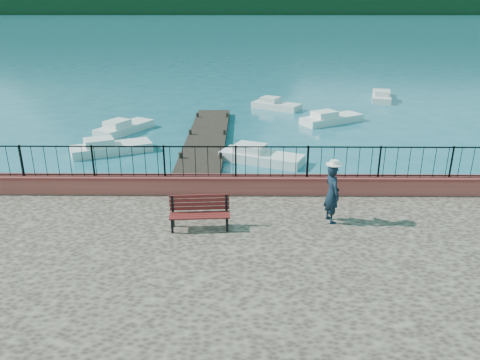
{
  "coord_description": "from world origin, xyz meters",
  "views": [
    {
      "loc": [
        -0.04,
        -9.89,
        6.83
      ],
      "look_at": [
        -0.15,
        2.0,
        2.3
      ],
      "focal_mm": 35.0,
      "sensor_mm": 36.0,
      "label": 1
    }
  ],
  "objects_px": {
    "boat_3": "(124,125)",
    "park_bench": "(200,219)",
    "person": "(332,194)",
    "boat_1": "(262,154)",
    "boat_2": "(332,116)",
    "boat_5": "(382,94)",
    "boat_0": "(111,145)",
    "boat_4": "(277,103)"
  },
  "relations": [
    {
      "from": "boat_0",
      "to": "boat_5",
      "type": "distance_m",
      "value": 21.48
    },
    {
      "from": "boat_0",
      "to": "boat_3",
      "type": "xyz_separation_m",
      "value": [
        -0.31,
        3.89,
        0.0
      ]
    },
    {
      "from": "boat_2",
      "to": "boat_5",
      "type": "distance_m",
      "value": 8.91
    },
    {
      "from": "boat_0",
      "to": "boat_3",
      "type": "height_order",
      "value": "same"
    },
    {
      "from": "boat_0",
      "to": "boat_2",
      "type": "height_order",
      "value": "same"
    },
    {
      "from": "person",
      "to": "boat_2",
      "type": "bearing_deg",
      "value": -26.98
    },
    {
      "from": "person",
      "to": "boat_1",
      "type": "bearing_deg",
      "value": -6.33
    },
    {
      "from": "person",
      "to": "boat_3",
      "type": "bearing_deg",
      "value": 16.56
    },
    {
      "from": "park_bench",
      "to": "boat_4",
      "type": "xyz_separation_m",
      "value": [
        3.36,
        20.42,
        -1.07
      ]
    },
    {
      "from": "boat_0",
      "to": "boat_1",
      "type": "xyz_separation_m",
      "value": [
        7.2,
        -1.36,
        0.0
      ]
    },
    {
      "from": "boat_3",
      "to": "park_bench",
      "type": "bearing_deg",
      "value": -128.91
    },
    {
      "from": "boat_2",
      "to": "boat_3",
      "type": "xyz_separation_m",
      "value": [
        -12.01,
        -2.24,
        0.0
      ]
    },
    {
      "from": "park_bench",
      "to": "boat_1",
      "type": "height_order",
      "value": "park_bench"
    },
    {
      "from": "person",
      "to": "boat_3",
      "type": "xyz_separation_m",
      "value": [
        -9.09,
        13.85,
        -1.62
      ]
    },
    {
      "from": "person",
      "to": "boat_3",
      "type": "distance_m",
      "value": 16.65
    },
    {
      "from": "person",
      "to": "boat_5",
      "type": "height_order",
      "value": "person"
    },
    {
      "from": "person",
      "to": "boat_4",
      "type": "height_order",
      "value": "person"
    },
    {
      "from": "person",
      "to": "boat_5",
      "type": "bearing_deg",
      "value": -35.38
    },
    {
      "from": "boat_1",
      "to": "boat_3",
      "type": "xyz_separation_m",
      "value": [
        -7.51,
        5.24,
        0.0
      ]
    },
    {
      "from": "boat_1",
      "to": "boat_5",
      "type": "distance_m",
      "value": 17.63
    },
    {
      "from": "boat_2",
      "to": "boat_5",
      "type": "height_order",
      "value": "same"
    },
    {
      "from": "boat_1",
      "to": "boat_4",
      "type": "xyz_separation_m",
      "value": [
        1.4,
        11.35,
        0.0
      ]
    },
    {
      "from": "person",
      "to": "boat_2",
      "type": "height_order",
      "value": "person"
    },
    {
      "from": "park_bench",
      "to": "boat_0",
      "type": "relative_size",
      "value": 0.43
    },
    {
      "from": "boat_1",
      "to": "boat_4",
      "type": "bearing_deg",
      "value": 106.71
    },
    {
      "from": "boat_3",
      "to": "boat_5",
      "type": "xyz_separation_m",
      "value": [
        17.02,
        9.61,
        0.0
      ]
    },
    {
      "from": "boat_1",
      "to": "boat_4",
      "type": "distance_m",
      "value": 11.44
    },
    {
      "from": "boat_0",
      "to": "boat_3",
      "type": "bearing_deg",
      "value": 69.72
    },
    {
      "from": "boat_5",
      "to": "boat_0",
      "type": "bearing_deg",
      "value": 143.71
    },
    {
      "from": "boat_1",
      "to": "boat_2",
      "type": "xyz_separation_m",
      "value": [
        4.49,
        7.48,
        0.0
      ]
    },
    {
      "from": "boat_0",
      "to": "boat_1",
      "type": "height_order",
      "value": "same"
    },
    {
      "from": "person",
      "to": "boat_3",
      "type": "relative_size",
      "value": 0.46
    },
    {
      "from": "person",
      "to": "park_bench",
      "type": "bearing_deg",
      "value": 80.78
    },
    {
      "from": "park_bench",
      "to": "boat_3",
      "type": "distance_m",
      "value": 15.39
    },
    {
      "from": "boat_0",
      "to": "boat_2",
      "type": "bearing_deg",
      "value": 2.81
    },
    {
      "from": "boat_2",
      "to": "person",
      "type": "bearing_deg",
      "value": -130.9
    },
    {
      "from": "park_bench",
      "to": "boat_5",
      "type": "xyz_separation_m",
      "value": [
        11.46,
        23.92,
        -1.07
      ]
    },
    {
      "from": "park_bench",
      "to": "person",
      "type": "distance_m",
      "value": 3.61
    },
    {
      "from": "park_bench",
      "to": "boat_3",
      "type": "bearing_deg",
      "value": 106.88
    },
    {
      "from": "boat_5",
      "to": "boat_2",
      "type": "bearing_deg",
      "value": 160.56
    },
    {
      "from": "boat_0",
      "to": "boat_3",
      "type": "relative_size",
      "value": 1.05
    },
    {
      "from": "boat_2",
      "to": "boat_4",
      "type": "xyz_separation_m",
      "value": [
        -3.09,
        3.87,
        0.0
      ]
    }
  ]
}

